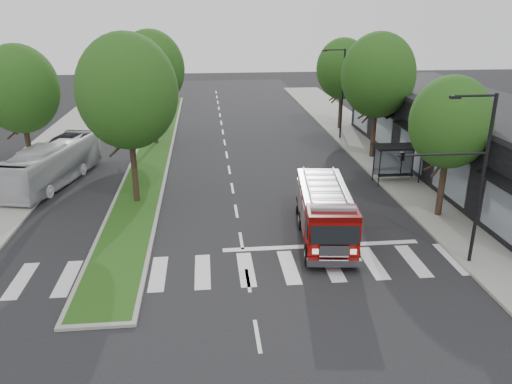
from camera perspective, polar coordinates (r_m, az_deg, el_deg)
ground at (r=25.92m, az=-1.69°, el=-5.60°), size 140.00×140.00×0.00m
sidewalk_right at (r=37.83m, az=16.37°, el=2.21°), size 5.00×80.00×0.15m
sidewalk_left at (r=37.39m, az=-25.69°, el=0.77°), size 5.00×80.00×0.15m
median at (r=42.98m, az=-11.54°, el=4.78°), size 3.00×50.00×0.15m
storefront_row at (r=39.11m, az=22.88°, el=5.71°), size 8.00×30.00×5.00m
bus_shelter at (r=35.16m, az=15.80°, el=4.26°), size 3.20×1.60×2.61m
tree_right_near at (r=29.04m, az=21.33°, el=7.40°), size 4.40×4.40×8.05m
tree_right_mid at (r=39.78m, az=13.80°, el=12.82°), size 5.60×5.60×9.72m
tree_right_far at (r=49.33m, az=9.89°, el=13.70°), size 5.00×5.00×8.73m
tree_median_near at (r=29.91m, az=-14.49°, el=11.04°), size 5.80×5.80×10.16m
tree_median_far at (r=43.73m, az=-11.91°, el=13.60°), size 5.60×5.60×9.72m
tree_left_mid at (r=37.71m, az=-25.42°, el=10.57°), size 5.20×5.20×9.16m
streetlight_right_near at (r=23.67m, az=22.78°, el=2.35°), size 4.08×0.22×8.00m
streetlight_right_far at (r=45.38m, az=9.69°, el=11.42°), size 2.11×0.20×8.00m
fire_engine at (r=26.12m, az=7.84°, el=-2.32°), size 3.34×8.35×2.82m
city_bus at (r=36.41m, az=-22.21°, el=3.00°), size 4.65×10.36×2.81m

